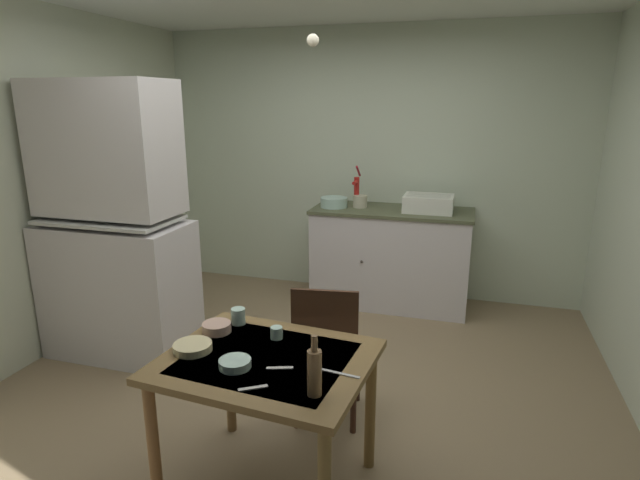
# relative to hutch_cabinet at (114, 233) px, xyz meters

# --- Properties ---
(ground_plane) EXTENTS (5.15, 5.15, 0.00)m
(ground_plane) POSITION_rel_hutch_cabinet_xyz_m (1.52, -0.15, -0.96)
(ground_plane) COLOR #867152
(wall_back) EXTENTS (4.25, 0.10, 2.60)m
(wall_back) POSITION_rel_hutch_cabinet_xyz_m (1.52, 1.94, 0.34)
(wall_back) COLOR beige
(wall_back) RESTS_ON ground
(wall_left) EXTENTS (0.10, 4.18, 2.60)m
(wall_left) POSITION_rel_hutch_cabinet_xyz_m (-0.61, -0.15, 0.34)
(wall_left) COLOR beige
(wall_left) RESTS_ON ground
(hutch_cabinet) EXTENTS (1.07, 0.59, 2.05)m
(hutch_cabinet) POSITION_rel_hutch_cabinet_xyz_m (0.00, 0.00, 0.00)
(hutch_cabinet) COLOR silver
(hutch_cabinet) RESTS_ON ground
(counter_cabinet) EXTENTS (1.48, 0.64, 0.93)m
(counter_cabinet) POSITION_rel_hutch_cabinet_xyz_m (1.83, 1.57, -0.49)
(counter_cabinet) COLOR silver
(counter_cabinet) RESTS_ON ground
(sink_basin) EXTENTS (0.44, 0.34, 0.15)m
(sink_basin) POSITION_rel_hutch_cabinet_xyz_m (2.16, 1.57, 0.05)
(sink_basin) COLOR white
(sink_basin) RESTS_ON counter_cabinet
(hand_pump) EXTENTS (0.05, 0.27, 0.39)m
(hand_pump) POSITION_rel_hutch_cabinet_xyz_m (1.48, 1.62, 0.14)
(hand_pump) COLOR #B21E19
(hand_pump) RESTS_ON counter_cabinet
(mixing_bowl_counter) EXTENTS (0.26, 0.26, 0.09)m
(mixing_bowl_counter) POSITION_rel_hutch_cabinet_xyz_m (1.28, 1.52, 0.02)
(mixing_bowl_counter) COLOR #ADD1C1
(mixing_bowl_counter) RESTS_ON counter_cabinet
(stoneware_crock) EXTENTS (0.13, 0.13, 0.11)m
(stoneware_crock) POSITION_rel_hutch_cabinet_xyz_m (1.52, 1.58, 0.03)
(stoneware_crock) COLOR beige
(stoneware_crock) RESTS_ON counter_cabinet
(dining_table) EXTENTS (1.04, 0.87, 0.73)m
(dining_table) POSITION_rel_hutch_cabinet_xyz_m (1.64, -1.05, -0.34)
(dining_table) COLOR brown
(dining_table) RESTS_ON ground
(chair_far_side) EXTENTS (0.45, 0.45, 0.90)m
(chair_far_side) POSITION_rel_hutch_cabinet_xyz_m (1.76, -0.43, -0.49)
(chair_far_side) COLOR #3C2218
(chair_far_side) RESTS_ON ground
(serving_bowl_wide) EXTENTS (0.15, 0.15, 0.05)m
(serving_bowl_wide) POSITION_rel_hutch_cabinet_xyz_m (1.28, -0.87, -0.21)
(serving_bowl_wide) COLOR tan
(serving_bowl_wide) RESTS_ON dining_table
(soup_bowl_small) EXTENTS (0.19, 0.19, 0.04)m
(soup_bowl_small) POSITION_rel_hutch_cabinet_xyz_m (1.27, -1.09, -0.22)
(soup_bowl_small) COLOR beige
(soup_bowl_small) RESTS_ON dining_table
(sauce_dish) EXTENTS (0.15, 0.15, 0.04)m
(sauce_dish) POSITION_rel_hutch_cabinet_xyz_m (1.54, -1.18, -0.21)
(sauce_dish) COLOR #ADD1C1
(sauce_dish) RESTS_ON dining_table
(teacup_mint) EXTENTS (0.06, 0.06, 0.06)m
(teacup_mint) POSITION_rel_hutch_cabinet_xyz_m (1.61, -0.85, -0.20)
(teacup_mint) COLOR #ADD1C1
(teacup_mint) RESTS_ON dining_table
(teacup_cream) EXTENTS (0.08, 0.08, 0.09)m
(teacup_cream) POSITION_rel_hutch_cabinet_xyz_m (1.35, -0.74, -0.19)
(teacup_cream) COLOR #ADD1C1
(teacup_cream) RESTS_ON dining_table
(glass_bottle) EXTENTS (0.06, 0.06, 0.27)m
(glass_bottle) POSITION_rel_hutch_cabinet_xyz_m (1.95, -1.29, -0.13)
(glass_bottle) COLOR olive
(glass_bottle) RESTS_ON dining_table
(table_knife) EXTENTS (0.19, 0.04, 0.00)m
(table_knife) POSITION_rel_hutch_cabinet_xyz_m (2.01, -1.10, -0.23)
(table_knife) COLOR silver
(table_knife) RESTS_ON dining_table
(teaspoon_near_bowl) EXTENTS (0.12, 0.08, 0.00)m
(teaspoon_near_bowl) POSITION_rel_hutch_cabinet_xyz_m (1.69, -1.32, -0.23)
(teaspoon_near_bowl) COLOR beige
(teaspoon_near_bowl) RESTS_ON dining_table
(teaspoon_by_cup) EXTENTS (0.12, 0.06, 0.00)m
(teaspoon_by_cup) POSITION_rel_hutch_cabinet_xyz_m (1.74, -1.13, -0.23)
(teaspoon_by_cup) COLOR beige
(teaspoon_by_cup) RESTS_ON dining_table
(pendant_bulb) EXTENTS (0.08, 0.08, 0.08)m
(pendant_bulb) POSITION_rel_hutch_cabinet_xyz_m (1.48, 0.23, 1.32)
(pendant_bulb) COLOR #F9EFCC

